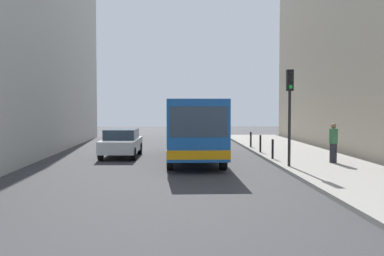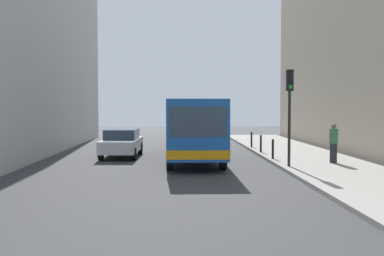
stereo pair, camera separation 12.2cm
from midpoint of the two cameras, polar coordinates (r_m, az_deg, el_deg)
ground_plane at (r=21.17m, az=1.62°, el=-4.66°), size 80.00×80.00×0.00m
sidewalk at (r=22.17m, az=15.73°, el=-4.23°), size 4.40×40.00×0.15m
bus at (r=23.73m, az=0.25°, el=0.33°), size 2.54×11.02×3.00m
car_beside_bus at (r=25.07m, az=-8.44°, el=-1.73°), size 1.98×4.46×1.48m
car_behind_bus at (r=34.77m, az=0.48°, el=-0.46°), size 1.91×4.42×1.48m
traffic_light at (r=20.18m, az=12.01°, el=3.48°), size 0.28×0.33×4.10m
bollard_near at (r=23.01m, az=10.00°, el=-2.54°), size 0.11×0.11×0.95m
bollard_mid at (r=26.11m, az=8.54°, el=-1.90°), size 0.11×0.11×0.95m
bollard_far at (r=29.23m, az=7.40°, el=-1.40°), size 0.11×0.11×0.95m
pedestrian_near_signal at (r=21.97m, az=17.06°, el=-1.76°), size 0.38×0.38×1.79m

